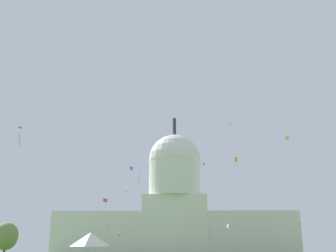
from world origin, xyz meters
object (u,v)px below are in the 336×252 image
object	(u,v)px
kite_gold_mid	(236,159)
kite_white_low	(228,228)
kite_orange_low	(299,226)
event_tent	(90,249)
kite_magenta_low	(105,200)
kite_black_mid	(138,176)
kite_blue_high	(131,169)
kite_pink_low	(119,234)
kite_violet_mid	(22,130)
kite_red_low	(107,226)
capitol_building	(175,211)
tree_west_near	(6,236)
kite_green_high	(230,125)
kite_turquoise_high	(204,164)
kite_yellow_mid	(287,138)
kite_cyan_mid	(126,192)

from	to	relation	value
kite_gold_mid	kite_white_low	distance (m)	20.94
kite_orange_low	kite_white_low	bearing A→B (deg)	38.85
event_tent	kite_magenta_low	bearing A→B (deg)	103.18
kite_magenta_low	kite_black_mid	bearing A→B (deg)	32.95
event_tent	kite_orange_low	world-z (taller)	kite_orange_low
event_tent	kite_blue_high	world-z (taller)	kite_blue_high
kite_magenta_low	kite_gold_mid	bearing A→B (deg)	-79.72
kite_pink_low	kite_violet_mid	world-z (taller)	kite_violet_mid
kite_red_low	kite_black_mid	bearing A→B (deg)	153.55
capitol_building	tree_west_near	bearing A→B (deg)	-115.13
kite_white_low	kite_black_mid	bearing A→B (deg)	-128.44
capitol_building	tree_west_near	world-z (taller)	capitol_building
kite_green_high	kite_magenta_low	world-z (taller)	kite_green_high
event_tent	kite_red_low	distance (m)	74.57
kite_violet_mid	kite_orange_low	bearing A→B (deg)	-45.68
kite_orange_low	kite_gold_mid	world-z (taller)	kite_gold_mid
event_tent	kite_turquoise_high	size ratio (longest dim) A/B	3.10
kite_magenta_low	kite_orange_low	bearing A→B (deg)	-29.36
kite_black_mid	kite_magenta_low	size ratio (longest dim) A/B	1.37
kite_violet_mid	capitol_building	bearing A→B (deg)	-7.82
kite_blue_high	kite_yellow_mid	bearing A→B (deg)	26.60
kite_yellow_mid	kite_turquoise_high	world-z (taller)	kite_turquoise_high
capitol_building	kite_white_low	size ratio (longest dim) A/B	32.77
capitol_building	kite_turquoise_high	distance (m)	41.05
kite_yellow_mid	kite_orange_low	bearing A→B (deg)	17.47
kite_magenta_low	kite_orange_low	distance (m)	62.93
capitol_building	kite_gold_mid	size ratio (longest dim) A/B	101.72
kite_black_mid	kite_cyan_mid	world-z (taller)	kite_black_mid
event_tent	kite_violet_mid	xyz separation A→B (m)	(-13.84, -4.57, 22.64)
kite_pink_low	kite_blue_high	bearing A→B (deg)	133.89
capitol_building	kite_pink_low	world-z (taller)	capitol_building
capitol_building	kite_violet_mid	world-z (taller)	capitol_building
kite_gold_mid	kite_violet_mid	bearing A→B (deg)	-84.30
tree_west_near	kite_orange_low	bearing A→B (deg)	12.76
tree_west_near	kite_yellow_mid	distance (m)	80.98
kite_green_high	kite_white_low	size ratio (longest dim) A/B	1.05
kite_red_low	kite_green_high	size ratio (longest dim) A/B	0.96
kite_blue_high	kite_turquoise_high	size ratio (longest dim) A/B	0.72
kite_blue_high	kite_orange_low	bearing A→B (deg)	46.96
event_tent	kite_green_high	world-z (taller)	kite_green_high
kite_red_low	kite_turquoise_high	size ratio (longest dim) A/B	1.76
kite_green_high	kite_blue_high	bearing A→B (deg)	-108.36
kite_turquoise_high	kite_magenta_low	bearing A→B (deg)	-47.67
kite_white_low	kite_cyan_mid	xyz separation A→B (m)	(-34.34, 58.50, 17.16)
capitol_building	kite_cyan_mid	size ratio (longest dim) A/B	86.56
event_tent	kite_red_low	size ratio (longest dim) A/B	1.77
tree_west_near	kite_magenta_low	xyz separation A→B (m)	(28.20, -5.87, 9.03)
kite_black_mid	kite_turquoise_high	distance (m)	32.82
capitol_building	kite_red_low	size ratio (longest dim) A/B	32.38
tree_west_near	kite_pink_low	size ratio (longest dim) A/B	3.66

